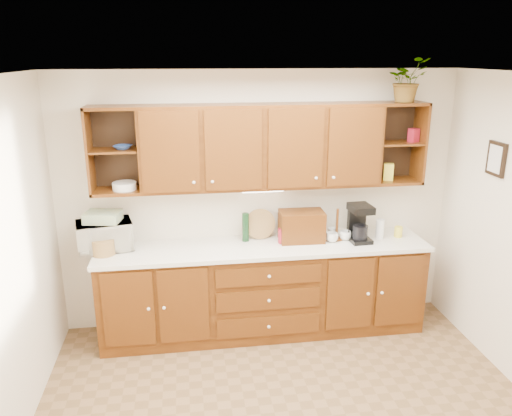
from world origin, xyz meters
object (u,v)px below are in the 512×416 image
object	(u,v)px
microwave	(105,236)
bread_box	(302,226)
potted_plant	(407,80)
coffee_maker	(359,223)

from	to	relation	value
microwave	bread_box	distance (m)	1.91
bread_box	potted_plant	xyz separation A→B (m)	(0.99, 0.02, 1.40)
coffee_maker	potted_plant	xyz separation A→B (m)	(0.42, 0.10, 1.38)
bread_box	potted_plant	size ratio (longest dim) A/B	1.05
microwave	coffee_maker	size ratio (longest dim) A/B	1.34
microwave	potted_plant	world-z (taller)	potted_plant
coffee_maker	potted_plant	world-z (taller)	potted_plant
microwave	bread_box	size ratio (longest dim) A/B	1.16
microwave	coffee_maker	bearing A→B (deg)	-15.42
potted_plant	bread_box	bearing A→B (deg)	-178.73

